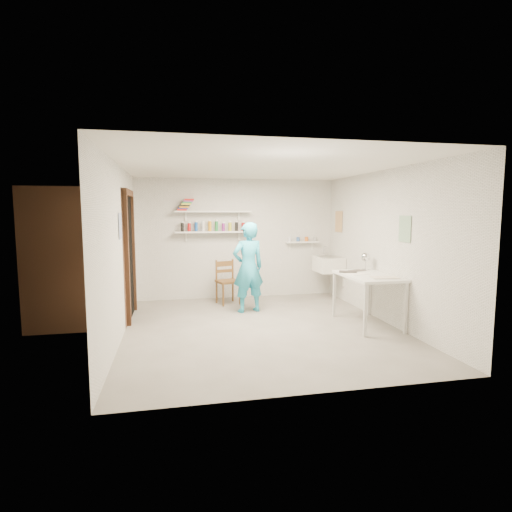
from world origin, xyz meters
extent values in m
cube|color=slate|center=(0.00, 0.00, -0.01)|extent=(4.00, 4.50, 0.02)
cube|color=silver|center=(0.00, 0.00, 2.41)|extent=(4.00, 4.50, 0.02)
cube|color=silver|center=(0.00, 2.26, 1.20)|extent=(4.00, 0.02, 2.40)
cube|color=silver|center=(0.00, -2.26, 1.20)|extent=(4.00, 0.02, 2.40)
cube|color=silver|center=(-2.01, 0.00, 1.20)|extent=(0.02, 4.50, 2.40)
cube|color=silver|center=(2.01, 0.00, 1.20)|extent=(0.02, 4.50, 2.40)
cube|color=black|center=(-1.99, 1.05, 1.00)|extent=(0.02, 0.90, 2.00)
cube|color=brown|center=(-2.70, 1.05, 1.05)|extent=(1.40, 1.50, 2.10)
cube|color=brown|center=(-1.97, 1.05, 2.05)|extent=(0.06, 1.05, 0.10)
cube|color=brown|center=(-1.97, 0.55, 1.00)|extent=(0.06, 0.10, 2.00)
cube|color=brown|center=(-1.97, 1.55, 1.00)|extent=(0.06, 0.10, 2.00)
cube|color=white|center=(-0.50, 2.13, 1.35)|extent=(1.50, 0.22, 0.03)
cube|color=white|center=(-0.50, 2.13, 1.75)|extent=(1.50, 0.22, 0.03)
cube|color=white|center=(1.35, 2.17, 1.12)|extent=(0.70, 0.14, 0.03)
cube|color=#334C7F|center=(-1.99, 0.05, 1.55)|extent=(0.01, 0.28, 0.36)
cube|color=#995933|center=(1.99, 1.80, 1.55)|extent=(0.01, 0.34, 0.42)
cube|color=#3F724C|center=(1.99, -0.55, 1.50)|extent=(0.01, 0.30, 0.38)
cube|color=white|center=(1.75, 1.70, 0.70)|extent=(0.48, 0.60, 0.30)
imported|color=#29ABD0|center=(-0.01, 1.01, 0.78)|extent=(0.64, 0.49, 1.57)
cylinder|color=#F1E9A4|center=(0.04, 1.22, 1.05)|extent=(0.28, 0.10, 0.28)
cube|color=brown|center=(-0.27, 1.69, 0.43)|extent=(0.49, 0.48, 0.86)
cube|color=silver|center=(1.64, -0.16, 0.39)|extent=(0.71, 1.18, 0.78)
sphere|color=silver|center=(1.83, 0.31, 1.00)|extent=(0.15, 0.15, 0.15)
cylinder|color=black|center=(-1.13, 2.13, 1.45)|extent=(0.06, 0.06, 0.17)
cylinder|color=red|center=(-0.99, 2.13, 1.45)|extent=(0.06, 0.06, 0.17)
cylinder|color=blue|center=(-0.85, 2.13, 1.45)|extent=(0.06, 0.06, 0.17)
cylinder|color=white|center=(-0.71, 2.13, 1.45)|extent=(0.06, 0.06, 0.17)
cylinder|color=orange|center=(-0.57, 2.13, 1.45)|extent=(0.06, 0.06, 0.17)
cylinder|color=#268C3F|center=(-0.43, 2.13, 1.45)|extent=(0.06, 0.06, 0.17)
cylinder|color=#8C268C|center=(-0.29, 2.13, 1.45)|extent=(0.06, 0.06, 0.17)
cylinder|color=gold|center=(-0.15, 2.13, 1.45)|extent=(0.06, 0.06, 0.17)
cylinder|color=black|center=(-0.01, 2.13, 1.45)|extent=(0.06, 0.06, 0.17)
cylinder|color=red|center=(0.13, 2.13, 1.45)|extent=(0.06, 0.06, 0.17)
cube|color=red|center=(-1.10, 2.13, 1.78)|extent=(0.18, 0.14, 0.03)
cube|color=#1933A5|center=(-1.08, 2.13, 1.81)|extent=(0.18, 0.14, 0.03)
cube|color=orange|center=(-1.06, 2.13, 1.83)|extent=(0.18, 0.14, 0.03)
cube|color=black|center=(-1.04, 2.13, 1.86)|extent=(0.18, 0.14, 0.03)
cube|color=yellow|center=(-1.02, 2.13, 1.89)|extent=(0.18, 0.14, 0.03)
cube|color=#338C4C|center=(-1.00, 2.13, 1.92)|extent=(0.18, 0.14, 0.03)
cube|color=#8C3F8C|center=(-0.98, 2.13, 1.95)|extent=(0.18, 0.14, 0.03)
cube|color=red|center=(-0.96, 2.13, 1.97)|extent=(0.18, 0.14, 0.03)
cylinder|color=silver|center=(1.14, 2.17, 1.18)|extent=(0.07, 0.07, 0.09)
cylinder|color=#335999|center=(1.28, 2.17, 1.18)|extent=(0.07, 0.07, 0.09)
cylinder|color=orange|center=(1.42, 2.17, 1.18)|extent=(0.07, 0.07, 0.09)
cylinder|color=#999999|center=(1.56, 2.17, 1.18)|extent=(0.07, 0.07, 0.09)
cube|color=silver|center=(1.64, -0.16, 0.79)|extent=(0.30, 0.22, 0.00)
cube|color=#4C4742|center=(1.64, -0.16, 0.79)|extent=(0.30, 0.22, 0.00)
cube|color=beige|center=(1.64, -0.16, 0.79)|extent=(0.30, 0.22, 0.00)
cube|color=#383330|center=(1.64, -0.16, 0.80)|extent=(0.30, 0.22, 0.00)
camera|label=1|loc=(-1.27, -5.73, 1.75)|focal=28.00mm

